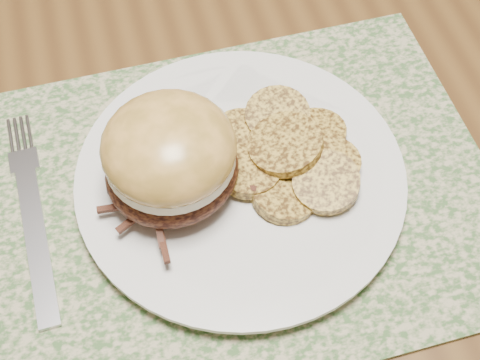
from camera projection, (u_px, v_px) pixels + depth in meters
name	position (u px, v px, depth m)	size (l,w,h in m)	color
ground	(319.00, 261.00, 1.36)	(3.50, 3.50, 0.00)	brown
dining_table	(375.00, 15.00, 0.80)	(1.50, 0.90, 0.75)	brown
placemat	(229.00, 197.00, 0.56)	(0.45, 0.33, 0.00)	#3F6132
dinner_plate	(241.00, 178.00, 0.56)	(0.26, 0.26, 0.02)	silver
pork_sandwich	(170.00, 157.00, 0.52)	(0.14, 0.14, 0.08)	black
roasted_potatoes	(288.00, 153.00, 0.55)	(0.13, 0.15, 0.04)	#B89336
fork	(32.00, 211.00, 0.55)	(0.03, 0.21, 0.00)	#B8B9C0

